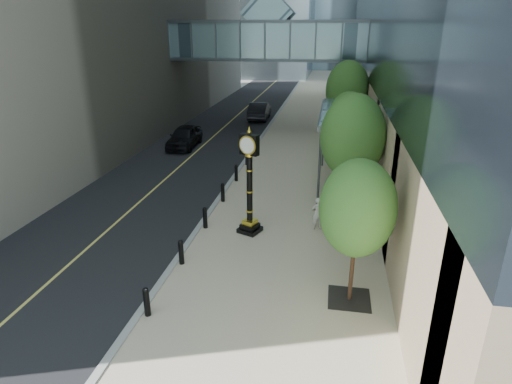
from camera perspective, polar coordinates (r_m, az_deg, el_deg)
ground at (r=13.04m, az=-4.42°, el=-20.13°), size 320.00×320.00×0.00m
road at (r=51.09m, az=-0.89°, el=11.56°), size 8.00×180.00×0.02m
sidewalk at (r=50.20m, az=8.29°, el=11.19°), size 8.00×180.00×0.06m
curb at (r=50.49m, az=3.66°, el=11.43°), size 0.25×180.00×0.07m
skywalk at (r=37.87m, az=1.68°, el=19.89°), size 17.00×4.20×5.80m
entrance_canopy at (r=23.86m, az=12.17°, el=10.12°), size 3.00×8.00×4.38m
bollard_row at (r=20.83m, az=-5.55°, el=-1.73°), size 0.20×16.20×0.90m
street_trees at (r=26.04m, az=12.28°, el=10.23°), size 3.09×28.33×6.35m
street_clock at (r=18.32m, az=-0.86°, el=0.32°), size 1.13×1.13×4.62m
pedestrian at (r=19.28m, az=8.17°, el=-2.83°), size 0.65×0.55×1.50m
car_near at (r=33.00m, az=-9.51°, el=7.30°), size 2.04×4.74×1.59m
car_far at (r=42.91m, az=0.48°, el=10.82°), size 1.87×5.05×1.65m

